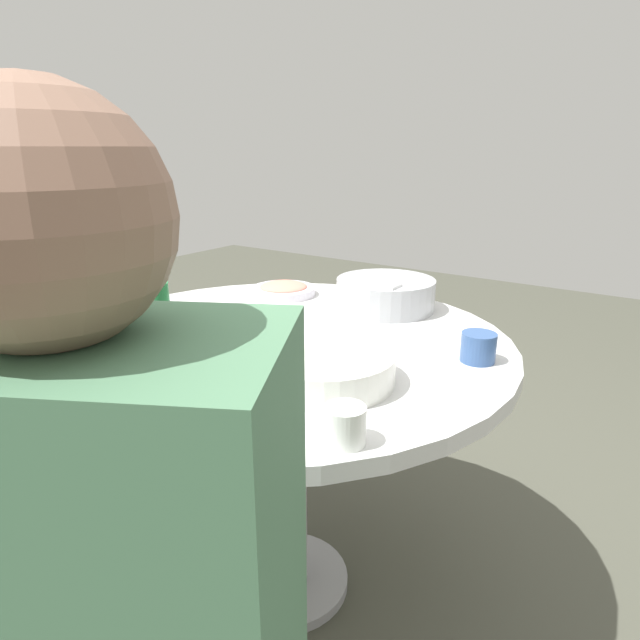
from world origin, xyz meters
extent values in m
plane|color=#46473B|center=(0.00, 0.00, 0.00)|extent=(8.00, 8.00, 0.00)
cylinder|color=#99999E|center=(0.00, 0.00, 0.01)|extent=(0.35, 0.35, 0.03)
cylinder|color=#99999E|center=(0.00, 0.00, 0.37)|extent=(0.12, 0.12, 0.68)
cylinder|color=silver|center=(0.00, 0.00, 0.72)|extent=(1.12, 1.12, 0.03)
cylinder|color=#B2B5BA|center=(0.09, 0.37, 0.78)|extent=(0.28, 0.28, 0.09)
ellipsoid|color=white|center=(0.09, 0.37, 0.79)|extent=(0.23, 0.23, 0.10)
cube|color=white|center=(0.09, 0.29, 0.83)|extent=(0.15, 0.06, 0.01)
cylinder|color=white|center=(0.23, -0.15, 0.77)|extent=(0.28, 0.28, 0.06)
cylinder|color=black|center=(0.23, -0.15, 0.77)|extent=(0.24, 0.24, 0.04)
cylinder|color=silver|center=(0.23, -0.15, 0.79)|extent=(0.02, 0.30, 0.01)
cylinder|color=white|center=(-0.13, -0.40, 0.75)|extent=(0.24, 0.24, 0.02)
ellipsoid|color=#C4C374|center=(-0.13, -0.40, 0.77)|extent=(0.17, 0.17, 0.03)
cylinder|color=silver|center=(-0.21, -0.03, 0.75)|extent=(0.20, 0.20, 0.02)
ellipsoid|color=#A05C37|center=(-0.21, -0.03, 0.77)|extent=(0.15, 0.15, 0.03)
cylinder|color=silver|center=(-0.24, 0.32, 0.75)|extent=(0.20, 0.20, 0.02)
ellipsoid|color=#E6836E|center=(-0.24, 0.32, 0.77)|extent=(0.15, 0.15, 0.03)
cylinder|color=#267940|center=(0.12, -0.43, 0.83)|extent=(0.07, 0.07, 0.18)
cylinder|color=#267940|center=(0.12, -0.43, 0.95)|extent=(0.03, 0.03, 0.06)
cylinder|color=white|center=(0.39, -0.32, 0.77)|extent=(0.07, 0.07, 0.06)
cylinder|color=#35558D|center=(0.44, 0.13, 0.77)|extent=(0.07, 0.07, 0.06)
cube|color=#487353|center=(0.41, -0.76, 0.82)|extent=(0.39, 0.34, 0.46)
sphere|color=#805E4C|center=(0.41, -0.76, 1.14)|extent=(0.19, 0.19, 0.19)
camera|label=1|loc=(0.78, -0.95, 1.18)|focal=30.22mm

